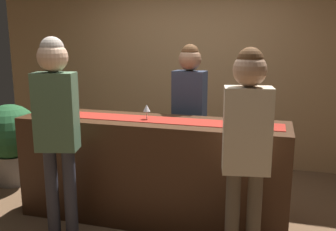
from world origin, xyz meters
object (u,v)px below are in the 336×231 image
at_px(customer_sipping, 247,138).
at_px(wine_bottle_amber, 247,111).
at_px(wine_bottle_clear, 270,113).
at_px(customer_browsing, 56,117).
at_px(bartender, 189,106).
at_px(wine_bottle_green, 55,103).
at_px(wine_glass_near_customer, 147,109).
at_px(potted_plant_tall, 11,138).
at_px(wine_glass_mid_counter, 44,103).

bearing_deg(customer_sipping, wine_bottle_amber, 84.37).
relative_size(wine_bottle_clear, customer_browsing, 0.17).
bearing_deg(bartender, wine_bottle_green, 32.10).
height_order(wine_bottle_clear, wine_glass_near_customer, wine_bottle_clear).
distance_m(wine_bottle_amber, potted_plant_tall, 2.90).
bearing_deg(wine_bottle_amber, wine_bottle_green, -176.39).
height_order(wine_glass_mid_counter, customer_sipping, customer_sipping).
bearing_deg(customer_sipping, potted_plant_tall, 151.24).
height_order(wine_glass_mid_counter, potted_plant_tall, wine_glass_mid_counter).
height_order(wine_bottle_green, potted_plant_tall, wine_bottle_green).
bearing_deg(wine_bottle_amber, customer_sipping, -85.91).
bearing_deg(wine_bottle_clear, wine_glass_mid_counter, -178.96).
distance_m(bartender, potted_plant_tall, 2.25).
relative_size(wine_glass_mid_counter, potted_plant_tall, 0.15).
bearing_deg(wine_glass_near_customer, wine_bottle_amber, 5.47).
xyz_separation_m(wine_bottle_clear, potted_plant_tall, (-3.03, 0.37, -0.55)).
relative_size(wine_bottle_amber, customer_browsing, 0.17).
bearing_deg(wine_glass_mid_counter, wine_bottle_green, -16.04).
xyz_separation_m(customer_sipping, potted_plant_tall, (-2.88, 0.99, -0.49)).
distance_m(customer_sipping, potted_plant_tall, 3.08).
xyz_separation_m(wine_bottle_clear, customer_browsing, (-1.72, -0.62, -0.01)).
height_order(wine_glass_near_customer, wine_glass_mid_counter, same).
height_order(customer_browsing, potted_plant_tall, customer_browsing).
xyz_separation_m(wine_bottle_amber, customer_sipping, (0.05, -0.66, -0.07)).
bearing_deg(bartender, wine_bottle_amber, 147.79).
xyz_separation_m(wine_bottle_green, bartender, (1.24, 0.62, -0.07)).
distance_m(wine_bottle_amber, bartender, 0.82).
xyz_separation_m(wine_glass_mid_counter, potted_plant_tall, (-0.79, 0.41, -0.55)).
bearing_deg(customer_sipping, wine_bottle_clear, 66.64).
height_order(bartender, potted_plant_tall, bartender).
xyz_separation_m(wine_bottle_green, wine_bottle_clear, (2.08, 0.09, 0.00)).
bearing_deg(wine_glass_near_customer, wine_bottle_clear, 2.89).
xyz_separation_m(wine_glass_near_customer, bartender, (0.28, 0.59, -0.06)).
distance_m(wine_bottle_clear, potted_plant_tall, 3.10).
bearing_deg(wine_bottle_clear, customer_browsing, -160.09).
relative_size(customer_browsing, potted_plant_tall, 1.81).
height_order(wine_bottle_amber, wine_bottle_green, same).
xyz_separation_m(wine_bottle_amber, bartender, (-0.64, 0.50, -0.07)).
bearing_deg(wine_bottle_amber, wine_bottle_clear, -9.04).
bearing_deg(customer_browsing, customer_sipping, -14.34).
bearing_deg(wine_glass_near_customer, potted_plant_tall, 167.48).
relative_size(wine_bottle_green, potted_plant_tall, 0.31).
distance_m(customer_sipping, customer_browsing, 1.57).
bearing_deg(wine_glass_mid_counter, customer_sipping, -15.65).
bearing_deg(wine_glass_near_customer, wine_bottle_green, -178.19).
distance_m(wine_bottle_green, wine_bottle_clear, 2.08).
bearing_deg(wine_bottle_clear, wine_glass_near_customer, -177.11).
height_order(wine_glass_near_customer, customer_sipping, customer_sipping).
relative_size(wine_bottle_amber, potted_plant_tall, 0.31).
relative_size(customer_sipping, potted_plant_tall, 1.73).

